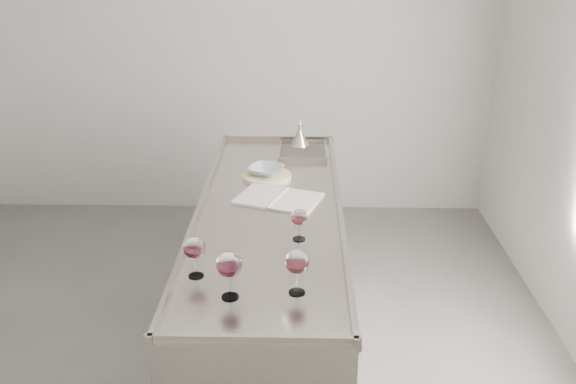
{
  "coord_description": "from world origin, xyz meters",
  "views": [
    {
      "loc": [
        0.67,
        -2.79,
        2.29
      ],
      "look_at": [
        0.6,
        0.34,
        1.02
      ],
      "focal_mm": 40.0,
      "sensor_mm": 36.0,
      "label": 1
    }
  ],
  "objects_px": {
    "notebook": "(278,198)",
    "ceramic_bowl": "(266,170)",
    "wine_glass_middle": "(229,266)",
    "wine_glass_small": "(299,218)",
    "wine_funnel": "(300,137)",
    "wine_glass_left": "(194,249)",
    "counter": "(270,286)",
    "wine_glass_right": "(297,263)"
  },
  "relations": [
    {
      "from": "notebook",
      "to": "ceramic_bowl",
      "type": "height_order",
      "value": "ceramic_bowl"
    },
    {
      "from": "wine_glass_middle",
      "to": "wine_glass_small",
      "type": "bearing_deg",
      "value": 62.77
    },
    {
      "from": "wine_funnel",
      "to": "wine_glass_left",
      "type": "bearing_deg",
      "value": -103.4
    },
    {
      "from": "ceramic_bowl",
      "to": "wine_funnel",
      "type": "xyz_separation_m",
      "value": [
        0.19,
        0.62,
        0.01
      ]
    },
    {
      "from": "counter",
      "to": "ceramic_bowl",
      "type": "bearing_deg",
      "value": 94.91
    },
    {
      "from": "ceramic_bowl",
      "to": "notebook",
      "type": "bearing_deg",
      "value": -76.24
    },
    {
      "from": "wine_glass_right",
      "to": "ceramic_bowl",
      "type": "distance_m",
      "value": 1.33
    },
    {
      "from": "wine_funnel",
      "to": "counter",
      "type": "bearing_deg",
      "value": -98.11
    },
    {
      "from": "wine_glass_right",
      "to": "ceramic_bowl",
      "type": "height_order",
      "value": "wine_glass_right"
    },
    {
      "from": "wine_glass_right",
      "to": "ceramic_bowl",
      "type": "bearing_deg",
      "value": 98.36
    },
    {
      "from": "wine_glass_left",
      "to": "ceramic_bowl",
      "type": "height_order",
      "value": "wine_glass_left"
    },
    {
      "from": "wine_glass_small",
      "to": "wine_funnel",
      "type": "height_order",
      "value": "wine_funnel"
    },
    {
      "from": "wine_glass_middle",
      "to": "wine_glass_right",
      "type": "height_order",
      "value": "wine_glass_middle"
    },
    {
      "from": "counter",
      "to": "notebook",
      "type": "distance_m",
      "value": 0.49
    },
    {
      "from": "wine_glass_left",
      "to": "ceramic_bowl",
      "type": "bearing_deg",
      "value": 78.75
    },
    {
      "from": "wine_glass_right",
      "to": "wine_funnel",
      "type": "xyz_separation_m",
      "value": [
        0.0,
        1.92,
        -0.08
      ]
    },
    {
      "from": "counter",
      "to": "wine_funnel",
      "type": "bearing_deg",
      "value": 81.89
    },
    {
      "from": "counter",
      "to": "ceramic_bowl",
      "type": "distance_m",
      "value": 0.69
    },
    {
      "from": "notebook",
      "to": "wine_funnel",
      "type": "xyz_separation_m",
      "value": [
        0.11,
        0.95,
        0.05
      ]
    },
    {
      "from": "wine_glass_middle",
      "to": "wine_glass_left",
      "type": "bearing_deg",
      "value": 134.48
    },
    {
      "from": "wine_glass_middle",
      "to": "wine_funnel",
      "type": "xyz_separation_m",
      "value": [
        0.27,
        1.97,
        -0.08
      ]
    },
    {
      "from": "wine_glass_left",
      "to": "wine_funnel",
      "type": "relative_size",
      "value": 0.98
    },
    {
      "from": "wine_glass_right",
      "to": "wine_glass_small",
      "type": "xyz_separation_m",
      "value": [
        0.01,
        0.49,
        -0.03
      ]
    },
    {
      "from": "wine_glass_middle",
      "to": "notebook",
      "type": "xyz_separation_m",
      "value": [
        0.16,
        1.01,
        -0.14
      ]
    },
    {
      "from": "wine_glass_small",
      "to": "wine_funnel",
      "type": "xyz_separation_m",
      "value": [
        -0.0,
        1.44,
        -0.05
      ]
    },
    {
      "from": "counter",
      "to": "notebook",
      "type": "relative_size",
      "value": 4.73
    },
    {
      "from": "wine_glass_left",
      "to": "wine_glass_small",
      "type": "relative_size",
      "value": 1.19
    },
    {
      "from": "wine_glass_small",
      "to": "ceramic_bowl",
      "type": "bearing_deg",
      "value": 103.5
    },
    {
      "from": "counter",
      "to": "wine_funnel",
      "type": "xyz_separation_m",
      "value": [
        0.15,
        1.08,
        0.53
      ]
    },
    {
      "from": "wine_glass_right",
      "to": "wine_funnel",
      "type": "height_order",
      "value": "wine_glass_right"
    },
    {
      "from": "wine_glass_left",
      "to": "wine_funnel",
      "type": "distance_m",
      "value": 1.85
    },
    {
      "from": "wine_glass_middle",
      "to": "wine_glass_small",
      "type": "relative_size",
      "value": 1.3
    },
    {
      "from": "wine_glass_left",
      "to": "notebook",
      "type": "height_order",
      "value": "wine_glass_left"
    },
    {
      "from": "notebook",
      "to": "wine_funnel",
      "type": "relative_size",
      "value": 2.71
    },
    {
      "from": "ceramic_bowl",
      "to": "wine_glass_middle",
      "type": "bearing_deg",
      "value": -93.1
    },
    {
      "from": "wine_glass_left",
      "to": "wine_glass_right",
      "type": "relative_size",
      "value": 0.96
    },
    {
      "from": "wine_glass_left",
      "to": "ceramic_bowl",
      "type": "xyz_separation_m",
      "value": [
        0.24,
        1.18,
        -0.09
      ]
    },
    {
      "from": "notebook",
      "to": "wine_funnel",
      "type": "height_order",
      "value": "wine_funnel"
    },
    {
      "from": "notebook",
      "to": "ceramic_bowl",
      "type": "distance_m",
      "value": 0.35
    },
    {
      "from": "wine_glass_small",
      "to": "ceramic_bowl",
      "type": "xyz_separation_m",
      "value": [
        -0.2,
        0.82,
        -0.06
      ]
    },
    {
      "from": "counter",
      "to": "wine_glass_right",
      "type": "height_order",
      "value": "wine_glass_right"
    },
    {
      "from": "wine_glass_small",
      "to": "notebook",
      "type": "height_order",
      "value": "wine_glass_small"
    }
  ]
}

